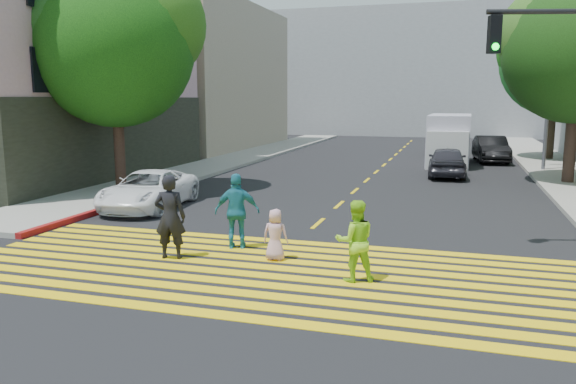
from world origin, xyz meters
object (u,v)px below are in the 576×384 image
at_px(pedestrian_child, 275,235).
at_px(pedestrian_extra, 237,211).
at_px(dark_car_near, 447,161).
at_px(pedestrian_woman, 355,241).
at_px(silver_car, 446,141).
at_px(pedestrian_man, 170,217).
at_px(white_sedan, 149,190).
at_px(dark_car_parked, 491,149).
at_px(tree_left, 116,39).
at_px(tree_right_far, 558,55).
at_px(white_van, 449,141).

distance_m(pedestrian_child, pedestrian_extra, 1.40).
bearing_deg(pedestrian_extra, dark_car_near, -124.23).
distance_m(pedestrian_woman, silver_car, 28.19).
bearing_deg(pedestrian_man, silver_car, -113.60).
bearing_deg(silver_car, dark_car_near, 92.98).
height_order(white_sedan, silver_car, silver_car).
bearing_deg(dark_car_near, dark_car_parked, -109.81).
distance_m(pedestrian_man, pedestrian_child, 2.37).
relative_size(pedestrian_woman, pedestrian_child, 1.40).
bearing_deg(pedestrian_man, white_sedan, -67.72).
height_order(pedestrian_child, dark_car_near, dark_car_near).
xyz_separation_m(tree_left, pedestrian_woman, (10.41, -8.03, -4.92)).
relative_size(tree_right_far, dark_car_near, 2.14).
bearing_deg(pedestrian_extra, white_sedan, -56.18).
relative_size(white_sedan, white_van, 0.77).
xyz_separation_m(pedestrian_child, silver_car, (3.06, 27.25, 0.16)).
distance_m(white_sedan, silver_car, 24.42).
xyz_separation_m(white_sedan, white_van, (9.15, 15.58, 0.66)).
bearing_deg(white_sedan, dark_car_parked, 52.22).
distance_m(pedestrian_man, dark_car_near, 16.67).
bearing_deg(tree_left, white_sedan, -44.60).
height_order(pedestrian_man, dark_car_parked, pedestrian_man).
xyz_separation_m(tree_right_far, pedestrian_man, (-11.20, -24.12, -4.99)).
distance_m(dark_car_parked, white_van, 3.08).
height_order(dark_car_near, dark_car_parked, dark_car_parked).
bearing_deg(white_sedan, tree_left, 130.60).
xyz_separation_m(pedestrian_man, white_van, (5.62, 20.63, 0.32)).
xyz_separation_m(dark_car_near, white_van, (-0.02, 4.94, 0.57)).
height_order(pedestrian_man, silver_car, pedestrian_man).
bearing_deg(silver_car, tree_left, 61.78).
bearing_deg(dark_car_parked, pedestrian_woman, -105.05).
distance_m(pedestrian_child, white_sedan, 7.35).
bearing_deg(tree_left, pedestrian_child, -40.04).
bearing_deg(pedestrian_woman, dark_car_parked, -120.32).
bearing_deg(dark_car_near, tree_right_far, -125.34).
relative_size(pedestrian_man, silver_car, 0.38).
relative_size(pedestrian_child, dark_car_parked, 0.26).
bearing_deg(silver_car, pedestrian_child, 85.16).
bearing_deg(tree_left, pedestrian_extra, -41.39).
height_order(tree_left, pedestrian_child, tree_left).
distance_m(pedestrian_extra, dark_car_near, 15.14).
bearing_deg(silver_car, tree_right_far, 149.48).
xyz_separation_m(pedestrian_child, pedestrian_extra, (-1.18, 0.69, 0.33)).
relative_size(pedestrian_extra, silver_car, 0.36).
bearing_deg(dark_car_near, pedestrian_woman, 83.01).
relative_size(pedestrian_child, dark_car_near, 0.28).
bearing_deg(pedestrian_man, pedestrian_extra, -144.29).
bearing_deg(white_sedan, pedestrian_child, -42.52).
height_order(pedestrian_man, dark_car_near, pedestrian_man).
bearing_deg(pedestrian_man, pedestrian_woman, 162.35).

